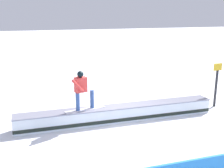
% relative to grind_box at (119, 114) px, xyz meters
% --- Properties ---
extents(ground_plane, '(120.00, 120.00, 0.00)m').
position_rel_grind_box_xyz_m(ground_plane, '(0.00, 0.00, -0.26)').
color(ground_plane, white).
extents(grind_box, '(7.47, 1.05, 0.58)m').
position_rel_grind_box_xyz_m(grind_box, '(0.00, 0.00, 0.00)').
color(grind_box, white).
rests_on(grind_box, ground_plane).
extents(snowboarder, '(1.50, 0.56, 1.41)m').
position_rel_grind_box_xyz_m(snowboarder, '(1.36, -0.05, 1.08)').
color(snowboarder, silver).
rests_on(snowboarder, grind_box).
extents(trail_marker, '(0.40, 0.10, 1.87)m').
position_rel_grind_box_xyz_m(trail_marker, '(-4.47, -0.07, 0.75)').
color(trail_marker, '#262628').
rests_on(trail_marker, ground_plane).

